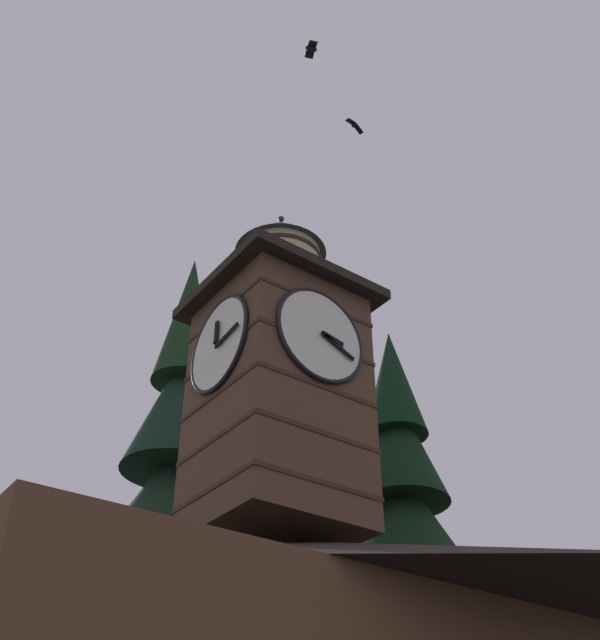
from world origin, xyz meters
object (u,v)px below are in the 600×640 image
at_px(flying_bird_high, 354,125).
at_px(clock_tower, 278,376).
at_px(pine_tree_behind, 161,596).
at_px(pine_tree_aside, 413,640).
at_px(moon, 68,608).
at_px(flying_bird_low, 311,49).

bearing_deg(flying_bird_high, clock_tower, -46.35).
relative_size(pine_tree_behind, pine_tree_aside, 1.24).
bearing_deg(pine_tree_behind, moon, -105.85).
xyz_separation_m(clock_tower, pine_tree_behind, (-1.51, -7.81, -2.82)).
bearing_deg(clock_tower, pine_tree_behind, -100.94).
bearing_deg(pine_tree_aside, clock_tower, 25.08).
distance_m(pine_tree_aside, flying_bird_high, 13.82).
bearing_deg(pine_tree_behind, clock_tower, 79.06).
bearing_deg(flying_bird_low, pine_tree_behind, -103.65).
bearing_deg(flying_bird_high, flying_bird_low, 27.54).
height_order(clock_tower, flying_bird_high, flying_bird_high).
relative_size(pine_tree_aside, flying_bird_low, 28.83).
distance_m(pine_tree_behind, moon, 36.08).
relative_size(pine_tree_behind, flying_bird_low, 35.89).
bearing_deg(clock_tower, flying_bird_low, 69.05).
height_order(pine_tree_behind, moon, pine_tree_behind).
bearing_deg(moon, pine_tree_aside, 83.02).
relative_size(pine_tree_behind, moon, 11.31).
bearing_deg(pine_tree_aside, flying_bird_low, 37.68).
xyz_separation_m(clock_tower, moon, (-11.11, -41.63, 5.29)).
relative_size(pine_tree_aside, moon, 9.09).
bearing_deg(flying_bird_low, clock_tower, -110.95).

